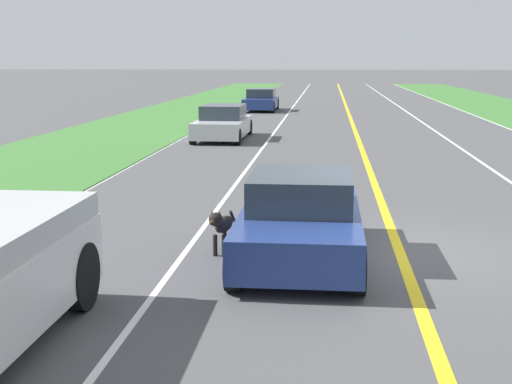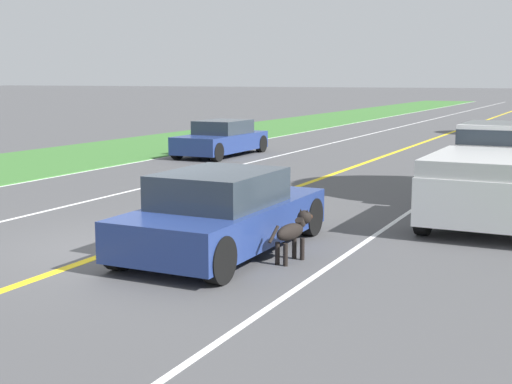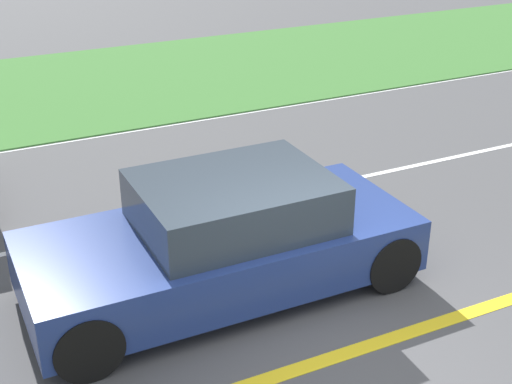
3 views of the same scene
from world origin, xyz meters
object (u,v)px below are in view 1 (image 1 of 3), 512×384
(dog, at_px, (222,225))
(car_trailing_near, at_px, (223,123))
(ego_car, at_px, (300,219))
(car_trailing_mid, at_px, (261,100))

(dog, distance_m, car_trailing_near, 16.95)
(ego_car, xyz_separation_m, dog, (1.26, -0.06, -0.15))
(ego_car, distance_m, car_trailing_mid, 32.70)
(ego_car, distance_m, dog, 1.27)
(ego_car, bearing_deg, car_trailing_mid, -83.57)
(ego_car, xyz_separation_m, car_trailing_near, (3.71, -16.83, -0.01))
(dog, xyz_separation_m, car_trailing_near, (2.45, -16.77, 0.14))
(ego_car, height_order, car_trailing_mid, ego_car)
(car_trailing_near, relative_size, car_trailing_mid, 1.07)
(ego_car, bearing_deg, dog, -2.92)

